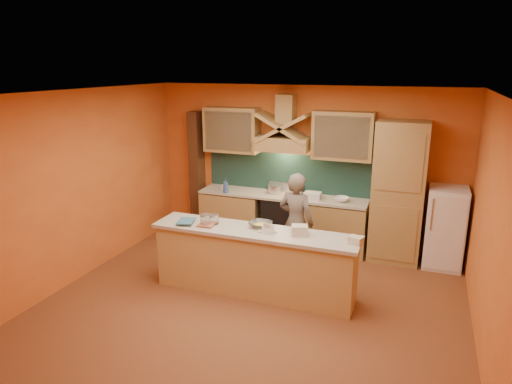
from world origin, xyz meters
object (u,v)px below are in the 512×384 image
at_px(stove, 282,220).
at_px(person, 296,222).
at_px(kitchen_scale, 268,230).
at_px(mixing_bowl, 260,225).
at_px(fridge, 445,228).

relative_size(stove, person, 0.57).
xyz_separation_m(person, kitchen_scale, (-0.12, -0.98, 0.21)).
distance_m(stove, person, 1.15).
bearing_deg(person, mixing_bowl, 79.63).
xyz_separation_m(fridge, person, (-2.17, -0.97, 0.14)).
bearing_deg(mixing_bowl, fridge, 35.61).
height_order(fridge, kitchen_scale, fridge).
relative_size(stove, kitchen_scale, 7.51).
bearing_deg(mixing_bowl, kitchen_scale, -46.35).
bearing_deg(kitchen_scale, fridge, 63.50).
xyz_separation_m(stove, fridge, (2.70, 0.00, 0.20)).
height_order(kitchen_scale, mixing_bowl, kitchen_scale).
xyz_separation_m(person, mixing_bowl, (-0.29, -0.80, 0.20)).
distance_m(kitchen_scale, mixing_bowl, 0.25).
bearing_deg(kitchen_scale, mixing_bowl, 156.74).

